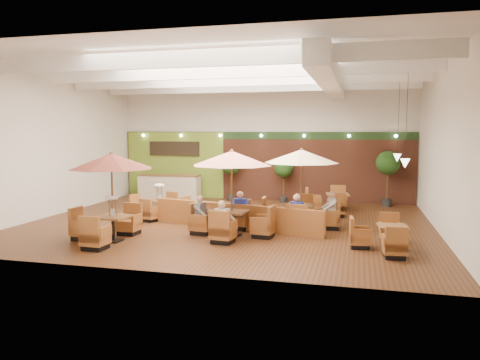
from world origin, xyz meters
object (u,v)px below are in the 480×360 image
(table_0, at_px, (110,178))
(topiary_2, at_px, (388,165))
(table_3, at_px, (160,207))
(diner_0, at_px, (223,217))
(diner_2, at_px, (202,211))
(diner_1, at_px, (240,207))
(diner_3, at_px, (297,210))
(topiary_1, at_px, (284,170))
(table_5, at_px, (330,203))
(booth_divider, at_px, (235,217))
(table_1, at_px, (232,177))
(topiary_0, at_px, (231,167))
(table_4, at_px, (383,238))
(diner_4, at_px, (330,206))
(service_counter, at_px, (169,187))
(table_2, at_px, (301,174))

(table_0, height_order, topiary_2, table_0)
(table_0, height_order, table_3, table_0)
(diner_0, distance_m, diner_2, 1.40)
(topiary_2, height_order, diner_2, topiary_2)
(diner_1, xyz_separation_m, diner_3, (1.93, -0.18, 0.00))
(diner_1, distance_m, diner_3, 1.93)
(topiary_1, bearing_deg, diner_0, -93.37)
(diner_1, relative_size, diner_2, 1.04)
(diner_2, bearing_deg, table_5, 155.03)
(booth_divider, distance_m, diner_3, 2.11)
(diner_0, height_order, diner_3, diner_3)
(topiary_2, bearing_deg, table_1, -124.82)
(table_3, distance_m, diner_0, 4.85)
(diner_2, bearing_deg, topiary_0, -160.75)
(table_1, distance_m, topiary_2, 8.80)
(table_0, relative_size, diner_1, 3.28)
(topiary_1, height_order, diner_1, topiary_1)
(topiary_0, relative_size, diner_0, 2.61)
(table_4, relative_size, topiary_1, 1.16)
(topiary_1, distance_m, diner_3, 6.61)
(topiary_0, bearing_deg, table_3, -106.74)
(diner_3, relative_size, diner_4, 1.00)
(table_4, bearing_deg, diner_1, 154.81)
(service_counter, xyz_separation_m, table_5, (7.78, -1.93, -0.22))
(diner_1, bearing_deg, topiary_1, -95.95)
(table_5, bearing_deg, diner_2, -134.62)
(topiary_2, bearing_deg, topiary_0, 180.00)
(service_counter, xyz_separation_m, diner_1, (5.06, -6.04, 0.18))
(table_1, bearing_deg, diner_1, 96.13)
(service_counter, height_order, diner_1, diner_1)
(diner_0, relative_size, diner_3, 1.00)
(topiary_1, bearing_deg, table_1, -93.83)
(booth_divider, xyz_separation_m, topiary_0, (-1.86, 6.27, 1.16))
(table_0, relative_size, table_4, 1.14)
(service_counter, relative_size, topiary_2, 1.24)
(table_4, distance_m, diner_4, 2.91)
(table_1, distance_m, table_2, 2.64)
(topiary_2, bearing_deg, table_5, -137.22)
(table_0, height_order, diner_3, table_0)
(table_5, distance_m, topiary_1, 3.30)
(booth_divider, relative_size, table_1, 2.28)
(service_counter, distance_m, table_0, 8.91)
(diner_3, bearing_deg, topiary_1, 106.89)
(service_counter, distance_m, diner_1, 7.87)
(table_1, distance_m, diner_3, 2.35)
(service_counter, height_order, table_4, service_counter)
(topiary_2, height_order, diner_1, topiary_2)
(topiary_1, bearing_deg, diner_3, -77.33)
(table_1, relative_size, diner_0, 3.32)
(topiary_0, bearing_deg, topiary_1, 0.00)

